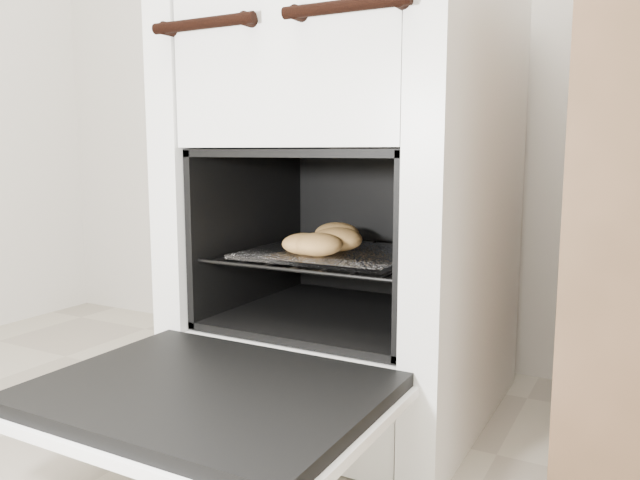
{
  "coord_description": "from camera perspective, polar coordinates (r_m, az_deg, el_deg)",
  "views": [
    {
      "loc": [
        0.6,
        -0.23,
        0.64
      ],
      "look_at": [
        -0.05,
        0.97,
        0.44
      ],
      "focal_mm": 35.0,
      "sensor_mm": 36.0,
      "label": 1
    }
  ],
  "objects": [
    {
      "name": "stove",
      "position": [
        1.51,
        2.93,
        2.83
      ],
      "size": [
        0.66,
        0.74,
        1.02
      ],
      "color": "white",
      "rests_on": "ground"
    },
    {
      "name": "oven_door",
      "position": [
        1.11,
        -10.14,
        -13.94
      ],
      "size": [
        0.6,
        0.46,
        0.04
      ],
      "color": "black",
      "rests_on": "stove"
    },
    {
      "name": "oven_rack",
      "position": [
        1.46,
        1.66,
        -1.31
      ],
      "size": [
        0.48,
        0.46,
        0.01
      ],
      "color": "black",
      "rests_on": "stove"
    },
    {
      "name": "foil_sheet",
      "position": [
        1.44,
        1.26,
        -1.18
      ],
      "size": [
        0.38,
        0.33,
        0.01
      ],
      "primitive_type": "cube",
      "color": "silver",
      "rests_on": "oven_rack"
    },
    {
      "name": "baked_rolls",
      "position": [
        1.43,
        0.67,
        -0.01
      ],
      "size": [
        0.19,
        0.3,
        0.05
      ],
      "color": "tan",
      "rests_on": "foil_sheet"
    }
  ]
}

